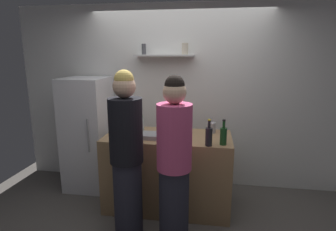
# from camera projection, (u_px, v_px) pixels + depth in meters

# --- Properties ---
(ground_plane) EXTENTS (5.28, 5.28, 0.00)m
(ground_plane) POSITION_uv_depth(u_px,v_px,m) (166.00, 228.00, 3.09)
(ground_plane) COLOR #59544F
(back_wall_assembly) EXTENTS (4.80, 0.32, 2.60)m
(back_wall_assembly) POSITION_uv_depth(u_px,v_px,m) (180.00, 96.00, 4.00)
(back_wall_assembly) COLOR white
(back_wall_assembly) RESTS_ON ground
(refrigerator) EXTENTS (0.59, 0.66, 1.59)m
(refrigerator) POSITION_uv_depth(u_px,v_px,m) (88.00, 134.00, 3.92)
(refrigerator) COLOR white
(refrigerator) RESTS_ON ground
(counter) EXTENTS (1.53, 0.73, 0.94)m
(counter) POSITION_uv_depth(u_px,v_px,m) (168.00, 171.00, 3.46)
(counter) COLOR #9E7A51
(counter) RESTS_ON ground
(baking_pan) EXTENTS (0.34, 0.24, 0.05)m
(baking_pan) POSITION_uv_depth(u_px,v_px,m) (153.00, 136.00, 3.26)
(baking_pan) COLOR gray
(baking_pan) RESTS_ON counter
(utensil_holder) EXTENTS (0.10, 0.10, 0.21)m
(utensil_holder) POSITION_uv_depth(u_px,v_px,m) (211.00, 128.00, 3.46)
(utensil_holder) COLOR #B2B2B7
(utensil_holder) RESTS_ON counter
(wine_bottle_green_glass) EXTENTS (0.07, 0.07, 0.28)m
(wine_bottle_green_glass) POSITION_uv_depth(u_px,v_px,m) (223.00, 135.00, 2.99)
(wine_bottle_green_glass) COLOR #19471E
(wine_bottle_green_glass) RESTS_ON counter
(wine_bottle_amber_glass) EXTENTS (0.07, 0.07, 0.33)m
(wine_bottle_amber_glass) POSITION_uv_depth(u_px,v_px,m) (170.00, 132.00, 3.06)
(wine_bottle_amber_glass) COLOR #472814
(wine_bottle_amber_glass) RESTS_ON counter
(wine_bottle_dark_glass) EXTENTS (0.08, 0.08, 0.30)m
(wine_bottle_dark_glass) POSITION_uv_depth(u_px,v_px,m) (209.00, 136.00, 2.95)
(wine_bottle_dark_glass) COLOR black
(wine_bottle_dark_glass) RESTS_ON counter
(water_bottle_plastic) EXTENTS (0.08, 0.08, 0.22)m
(water_bottle_plastic) POSITION_uv_depth(u_px,v_px,m) (141.00, 125.00, 3.44)
(water_bottle_plastic) COLOR silver
(water_bottle_plastic) RESTS_ON counter
(person_blonde) EXTENTS (0.34, 0.34, 1.77)m
(person_blonde) POSITION_uv_depth(u_px,v_px,m) (127.00, 157.00, 2.80)
(person_blonde) COLOR #262633
(person_blonde) RESTS_ON ground
(person_pink_top) EXTENTS (0.34, 0.34, 1.73)m
(person_pink_top) POSITION_uv_depth(u_px,v_px,m) (174.00, 164.00, 2.67)
(person_pink_top) COLOR #262633
(person_pink_top) RESTS_ON ground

